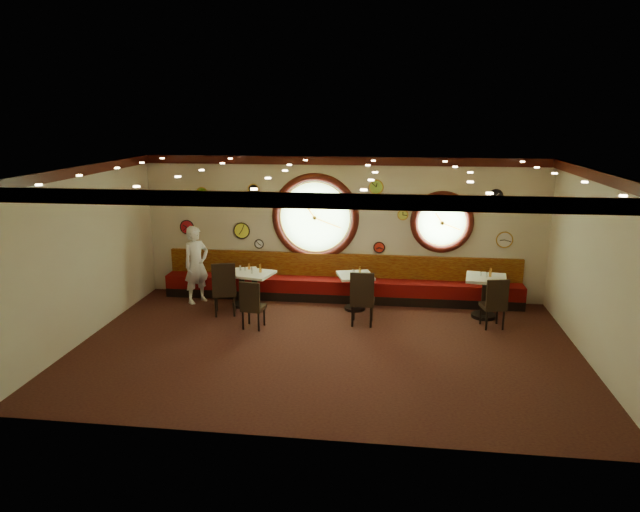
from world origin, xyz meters
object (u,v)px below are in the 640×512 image
Objects in this scene: table_b at (255,286)px; condiment_a_salt at (240,268)px; table_c at (355,287)px; chair_c at (362,295)px; condiment_b_salt at (252,270)px; chair_b at (252,302)px; condiment_c_pepper at (354,272)px; chair_d at (495,300)px; condiment_a_pepper at (245,269)px; condiment_a_bottle at (249,267)px; condiment_d_bottle at (490,272)px; chair_a at (224,285)px; condiment_d_pepper at (487,275)px; condiment_d_salt at (481,274)px; condiment_c_bottle at (360,270)px; table_d at (485,292)px; condiment_b_pepper at (252,271)px; condiment_c_salt at (353,271)px; waiter at (196,265)px; table_a at (242,284)px.

condiment_a_salt is at bearing 149.72° from table_b.
table_b is 2.15m from table_c.
table_b is 1.27× the size of chair_c.
table_c is 8.46× the size of condiment_b_salt.
condiment_c_pepper is (1.89, 1.39, 0.28)m from chair_b.
chair_d is 6.99× the size of condiment_a_pepper.
condiment_d_bottle is (5.09, -0.15, 0.10)m from condiment_a_bottle.
chair_a reaches higher than condiment_a_bottle.
table_b is 4.93m from condiment_d_bottle.
condiment_a_bottle is at bearing 13.69° from condiment_a_salt.
condiment_d_pepper is at bearing -3.08° from condiment_c_pepper.
chair_b is 0.96× the size of chair_d.
table_b is 2.46m from chair_c.
condiment_d_salt is 0.84× the size of condiment_d_pepper.
chair_a reaches higher than condiment_c_pepper.
chair_c is at bearing -83.68° from condiment_c_bottle.
table_b is at bearing -179.06° from table_d.
chair_d is at bearing -5.70° from condiment_b_pepper.
table_d is 9.92× the size of condiment_a_pepper.
condiment_c_pepper is at bearing 0.61° from condiment_a_pepper.
condiment_a_salt is at bearing -179.03° from condiment_c_bottle.
table_b is at bearing 162.97° from chair_c.
chair_c is 2.88m from condiment_a_salt.
condiment_d_bottle reaches higher than table_b.
chair_b is 3.96× the size of condiment_a_bottle.
condiment_d_salt is 0.83× the size of condiment_b_pepper.
condiment_c_salt is (1.86, 1.49, 0.27)m from chair_b.
table_b is 8.42× the size of condiment_b_salt.
condiment_c_salt reaches higher than table_b.
chair_d reaches higher than condiment_c_pepper.
table_b is 4.85m from condiment_d_pepper.
condiment_c_salt is at bearing -53.94° from waiter.
table_b is 0.51× the size of waiter.
chair_d is (0.09, -0.64, 0.04)m from table_d.
condiment_c_salt reaches higher than table_d.
condiment_b_pepper reaches higher than table_b.
condiment_c_bottle is (2.01, 1.45, 0.31)m from chair_b.
table_a is at bearing 179.23° from table_d.
waiter reaches higher than condiment_d_salt.
condiment_b_pepper is at bearing -178.66° from condiment_d_pepper.
chair_d is at bearing -7.11° from condiment_b_salt.
condiment_d_pepper is at bearing -1.36° from condiment_a_pepper.
table_a is 5.94× the size of condiment_a_bottle.
condiment_a_pepper reaches higher than table_d.
condiment_a_pepper is (-5.17, 0.73, 0.24)m from chair_d.
waiter reaches higher than condiment_c_salt.
condiment_b_pepper is at bearing -121.09° from table_b.
condiment_d_bottle is (0.08, 0.03, 0.41)m from table_d.
condiment_c_salt is at bearing 9.73° from condiment_b_pepper.
condiment_a_bottle is at bearing -55.51° from waiter.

